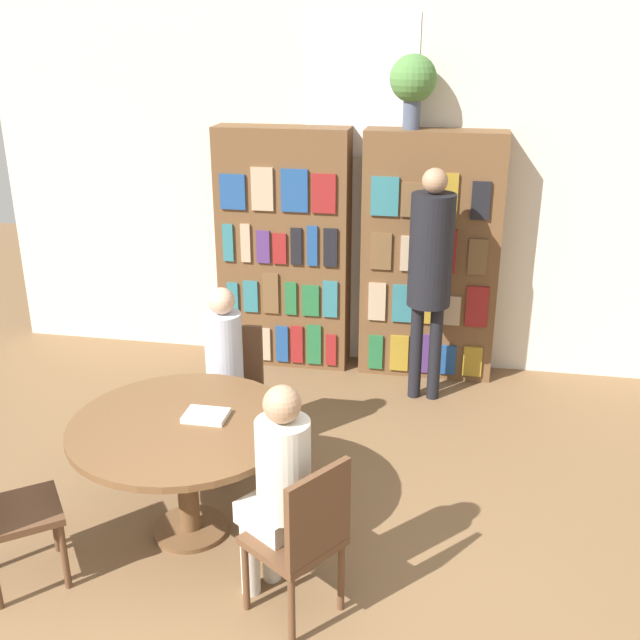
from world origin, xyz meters
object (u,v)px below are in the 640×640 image
at_px(chair_near_camera, 2,504).
at_px(flower_vase, 413,81).
at_px(bookshelf_left, 284,250).
at_px(chair_left_side, 231,383).
at_px(seated_reader_right, 278,483).
at_px(seated_reader_left, 223,368).
at_px(chair_far_side, 304,535).
at_px(librarian_standing, 431,260).
at_px(reading_table, 184,440).
at_px(bookshelf_right, 430,258).

bearing_deg(chair_near_camera, flower_vase, 112.44).
bearing_deg(bookshelf_left, chair_left_side, -90.89).
distance_m(flower_vase, chair_left_side, 2.67).
distance_m(bookshelf_left, seated_reader_right, 3.05).
bearing_deg(seated_reader_left, chair_far_side, 120.02).
distance_m(bookshelf_left, chair_far_side, 3.21).
bearing_deg(librarian_standing, flower_vase, 113.84).
distance_m(reading_table, chair_left_side, 0.98).
bearing_deg(chair_left_side, chair_near_camera, 63.00).
distance_m(bookshelf_left, bookshelf_right, 1.23).
relative_size(reading_table, librarian_standing, 0.69).
xyz_separation_m(seated_reader_left, seated_reader_right, (0.67, -1.24, 0.01)).
height_order(flower_vase, chair_near_camera, flower_vase).
height_order(flower_vase, chair_far_side, flower_vase).
distance_m(reading_table, librarian_standing, 2.43).
bearing_deg(seated_reader_right, reading_table, 90.00).
distance_m(chair_near_camera, seated_reader_right, 1.45).
height_order(chair_left_side, seated_reader_left, seated_reader_left).
bearing_deg(reading_table, bookshelf_right, 63.83).
xyz_separation_m(bookshelf_left, seated_reader_right, (0.65, -2.96, -0.31)).
height_order(chair_near_camera, librarian_standing, librarian_standing).
height_order(chair_near_camera, seated_reader_left, seated_reader_left).
xyz_separation_m(bookshelf_left, bookshelf_right, (1.23, 0.00, -0.00)).
bearing_deg(seated_reader_left, librarian_standing, -137.75).
bearing_deg(bookshelf_right, seated_reader_right, -101.04).
relative_size(chair_left_side, seated_reader_right, 0.72).
xyz_separation_m(flower_vase, seated_reader_left, (-1.05, -1.72, -1.71)).
distance_m(chair_near_camera, librarian_standing, 3.36).
height_order(chair_left_side, seated_reader_right, seated_reader_right).
relative_size(bookshelf_right, chair_near_camera, 2.29).
xyz_separation_m(bookshelf_left, chair_left_side, (-0.02, -1.53, -0.52)).
bearing_deg(librarian_standing, chair_near_camera, -128.04).
height_order(chair_near_camera, chair_far_side, same).
height_order(bookshelf_left, seated_reader_left, bookshelf_left).
relative_size(seated_reader_right, librarian_standing, 0.68).
xyz_separation_m(bookshelf_right, seated_reader_right, (-0.58, -2.96, -0.31)).
bearing_deg(librarian_standing, bookshelf_left, 158.23).
bearing_deg(chair_far_side, bookshelf_left, 49.33).
xyz_separation_m(chair_near_camera, chair_left_side, (0.75, 1.57, 0.00)).
bearing_deg(bookshelf_right, seated_reader_left, -126.09).
xyz_separation_m(flower_vase, chair_far_side, (-0.23, -3.07, -1.91)).
distance_m(bookshelf_left, librarian_standing, 1.36).
bearing_deg(chair_left_side, flower_vase, -125.82).
relative_size(flower_vase, seated_reader_left, 0.45).
distance_m(bookshelf_left, chair_left_side, 1.62).
height_order(bookshelf_right, chair_near_camera, bookshelf_right).
bearing_deg(flower_vase, reading_table, -112.35).
bearing_deg(chair_near_camera, seated_reader_right, 58.21).
bearing_deg(bookshelf_left, chair_far_side, -75.33).
distance_m(seated_reader_right, librarian_standing, 2.57).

